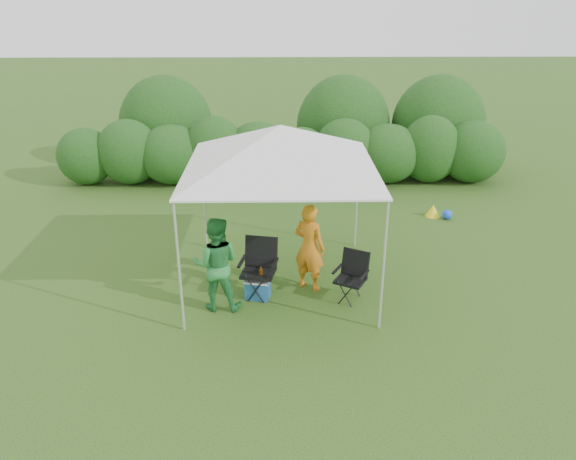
{
  "coord_description": "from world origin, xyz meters",
  "views": [
    {
      "loc": [
        -0.03,
        -8.32,
        4.85
      ],
      "look_at": [
        0.12,
        0.4,
        1.05
      ],
      "focal_mm": 35.0,
      "sensor_mm": 36.0,
      "label": 1
    }
  ],
  "objects_px": {
    "chair_right": "(352,273)",
    "woman": "(216,264)",
    "canopy": "(281,147)",
    "man": "(309,247)",
    "cooler": "(258,288)",
    "chair_left": "(259,264)"
  },
  "relations": [
    {
      "from": "canopy",
      "to": "woman",
      "type": "distance_m",
      "value": 2.14
    },
    {
      "from": "canopy",
      "to": "cooler",
      "type": "distance_m",
      "value": 2.39
    },
    {
      "from": "canopy",
      "to": "chair_right",
      "type": "distance_m",
      "value": 2.38
    },
    {
      "from": "canopy",
      "to": "woman",
      "type": "height_order",
      "value": "canopy"
    },
    {
      "from": "man",
      "to": "woman",
      "type": "distance_m",
      "value": 1.64
    },
    {
      "from": "woman",
      "to": "chair_right",
      "type": "bearing_deg",
      "value": -171.1
    },
    {
      "from": "man",
      "to": "canopy",
      "type": "bearing_deg",
      "value": 7.62
    },
    {
      "from": "chair_right",
      "to": "man",
      "type": "relative_size",
      "value": 0.54
    },
    {
      "from": "canopy",
      "to": "man",
      "type": "xyz_separation_m",
      "value": [
        0.48,
        -0.22,
        -1.68
      ]
    },
    {
      "from": "chair_right",
      "to": "cooler",
      "type": "relative_size",
      "value": 1.82
    },
    {
      "from": "canopy",
      "to": "cooler",
      "type": "height_order",
      "value": "canopy"
    },
    {
      "from": "chair_left",
      "to": "woman",
      "type": "relative_size",
      "value": 0.63
    },
    {
      "from": "man",
      "to": "woman",
      "type": "bearing_deg",
      "value": 54.61
    },
    {
      "from": "chair_left",
      "to": "cooler",
      "type": "bearing_deg",
      "value": -89.51
    },
    {
      "from": "woman",
      "to": "man",
      "type": "bearing_deg",
      "value": -155.59
    },
    {
      "from": "canopy",
      "to": "chair_right",
      "type": "bearing_deg",
      "value": -26.2
    },
    {
      "from": "canopy",
      "to": "woman",
      "type": "bearing_deg",
      "value": -141.06
    },
    {
      "from": "chair_left",
      "to": "woman",
      "type": "bearing_deg",
      "value": -134.81
    },
    {
      "from": "chair_right",
      "to": "cooler",
      "type": "xyz_separation_m",
      "value": [
        -1.58,
        0.03,
        -0.3
      ]
    },
    {
      "from": "chair_left",
      "to": "man",
      "type": "bearing_deg",
      "value": 21.86
    },
    {
      "from": "chair_right",
      "to": "woman",
      "type": "distance_m",
      "value": 2.25
    },
    {
      "from": "woman",
      "to": "cooler",
      "type": "height_order",
      "value": "woman"
    }
  ]
}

